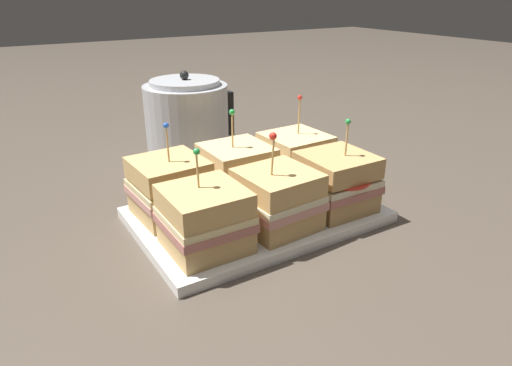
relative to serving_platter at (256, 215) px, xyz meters
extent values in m
plane|color=#4C4238|center=(0.00, 0.00, -0.01)|extent=(6.00, 6.00, 0.00)
cube|color=white|center=(0.00, 0.00, 0.00)|extent=(0.41, 0.28, 0.01)
cube|color=white|center=(0.00, 0.00, 0.01)|extent=(0.41, 0.28, 0.01)
cube|color=tan|center=(-0.13, -0.06, 0.03)|extent=(0.11, 0.11, 0.04)
cube|color=#B26B60|center=(-0.13, -0.06, 0.05)|extent=(0.12, 0.12, 0.01)
cube|color=beige|center=(-0.13, -0.06, 0.06)|extent=(0.12, 0.12, 0.01)
cube|color=tan|center=(-0.13, -0.06, 0.09)|extent=(0.11, 0.11, 0.04)
cylinder|color=tan|center=(-0.13, -0.05, 0.13)|extent=(0.00, 0.01, 0.07)
sphere|color=green|center=(-0.13, -0.05, 0.16)|extent=(0.01, 0.01, 0.01)
cube|color=tan|center=(0.00, -0.06, 0.03)|extent=(0.12, 0.12, 0.04)
cube|color=tan|center=(0.00, -0.06, 0.05)|extent=(0.12, 0.12, 0.01)
cube|color=beige|center=(0.00, -0.06, 0.06)|extent=(0.12, 0.12, 0.01)
cube|color=tan|center=(0.00, -0.06, 0.09)|extent=(0.12, 0.12, 0.04)
cylinder|color=tan|center=(-0.01, -0.07, 0.13)|extent=(0.00, 0.01, 0.07)
sphere|color=red|center=(-0.01, -0.07, 0.17)|extent=(0.01, 0.01, 0.01)
cube|color=tan|center=(0.12, -0.06, 0.03)|extent=(0.11, 0.11, 0.04)
cube|color=#B26B60|center=(0.12, -0.06, 0.05)|extent=(0.12, 0.12, 0.01)
cube|color=beige|center=(0.12, -0.06, 0.06)|extent=(0.12, 0.12, 0.01)
cylinder|color=red|center=(0.12, -0.08, 0.07)|extent=(0.09, 0.09, 0.00)
cube|color=tan|center=(0.12, -0.06, 0.09)|extent=(0.11, 0.11, 0.04)
cylinder|color=tan|center=(0.13, -0.07, 0.13)|extent=(0.00, 0.00, 0.07)
sphere|color=green|center=(0.13, -0.07, 0.17)|extent=(0.01, 0.01, 0.01)
cube|color=tan|center=(-0.13, 0.07, 0.03)|extent=(0.12, 0.12, 0.04)
cube|color=tan|center=(-0.13, 0.07, 0.05)|extent=(0.12, 0.12, 0.01)
cube|color=beige|center=(-0.13, 0.07, 0.06)|extent=(0.12, 0.12, 0.01)
cylinder|color=red|center=(-0.13, 0.05, 0.07)|extent=(0.08, 0.08, 0.00)
cube|color=tan|center=(-0.13, 0.07, 0.09)|extent=(0.12, 0.12, 0.04)
cylinder|color=tan|center=(-0.13, 0.06, 0.13)|extent=(0.00, 0.00, 0.07)
sphere|color=blue|center=(-0.13, 0.06, 0.17)|extent=(0.01, 0.01, 0.01)
cube|color=#DBB77A|center=(0.00, 0.07, 0.03)|extent=(0.11, 0.11, 0.04)
cube|color=tan|center=(0.00, 0.07, 0.05)|extent=(0.12, 0.12, 0.01)
cube|color=beige|center=(0.00, 0.07, 0.06)|extent=(0.12, 0.12, 0.01)
cylinder|color=red|center=(0.00, 0.05, 0.07)|extent=(0.08, 0.08, 0.00)
cube|color=#E8C281|center=(0.00, 0.07, 0.09)|extent=(0.11, 0.11, 0.04)
cylinder|color=tan|center=(-0.01, 0.07, 0.14)|extent=(0.00, 0.00, 0.08)
sphere|color=green|center=(-0.01, 0.07, 0.17)|extent=(0.01, 0.01, 0.01)
cube|color=#DBB77A|center=(0.13, 0.07, 0.03)|extent=(0.12, 0.12, 0.04)
cube|color=tan|center=(0.13, 0.07, 0.05)|extent=(0.12, 0.12, 0.01)
cube|color=beige|center=(0.13, 0.07, 0.06)|extent=(0.12, 0.12, 0.01)
cylinder|color=red|center=(0.13, 0.05, 0.07)|extent=(0.07, 0.07, 0.00)
cube|color=#E8C281|center=(0.13, 0.07, 0.09)|extent=(0.12, 0.12, 0.04)
cylinder|color=tan|center=(0.14, 0.07, 0.14)|extent=(0.00, 0.01, 0.08)
sphere|color=red|center=(0.14, 0.07, 0.18)|extent=(0.01, 0.01, 0.01)
cylinder|color=#B7BABF|center=(0.03, 0.34, 0.08)|extent=(0.19, 0.19, 0.18)
cylinder|color=#B7BABF|center=(0.03, 0.34, 0.17)|extent=(0.16, 0.16, 0.01)
sphere|color=black|center=(0.03, 0.34, 0.19)|extent=(0.02, 0.02, 0.02)
cube|color=black|center=(0.13, 0.34, 0.09)|extent=(0.02, 0.02, 0.11)
camera|label=1|loc=(-0.38, -0.61, 0.37)|focal=32.00mm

